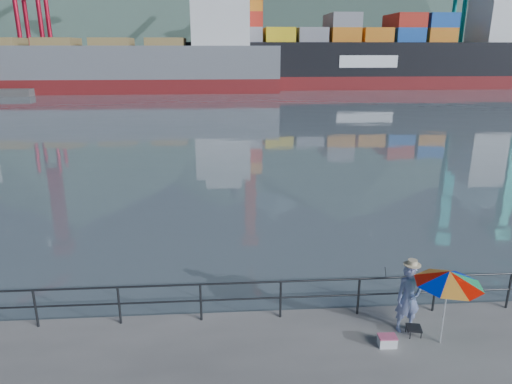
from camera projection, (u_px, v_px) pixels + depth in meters
The scene contains 11 objects.
harbor_water at pixel (224, 72), 133.65m from camera, with size 500.00×280.00×0.00m, color slate.
far_dock at pixel (270, 80), 99.12m from camera, with size 200.00×40.00×0.40m, color #514F4C.
guardrail at pixel (241, 300), 11.41m from camera, with size 22.00×0.06×1.03m.
container_stacks at pixel (396, 67), 100.58m from camera, with size 58.00×5.40×7.80m.
fisherman at pixel (408, 298), 10.85m from camera, with size 0.63×0.41×1.72m, color #264092.
beach_umbrella at pixel (449, 278), 10.11m from camera, with size 1.68×1.68×1.84m.
folding_stool at pixel (414, 331), 10.85m from camera, with size 0.40×0.40×0.22m.
cooler_bag at pixel (387, 341), 10.46m from camera, with size 0.40×0.27×0.23m, color silver.
fishing_rod at pixel (383, 303), 12.25m from camera, with size 0.02×0.02×1.87m, color black.
bulk_carrier at pixel (132, 64), 73.49m from camera, with size 51.09×8.84×14.50m.
container_ship at pixel (369, 53), 81.77m from camera, with size 64.95×10.82×18.10m.
Camera 1 is at (-0.34, -8.37, 6.53)m, focal length 32.00 mm.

